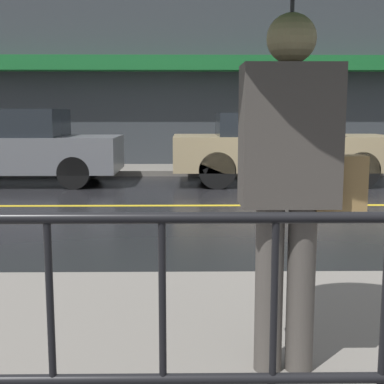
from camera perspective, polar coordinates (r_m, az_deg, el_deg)
ground_plane at (r=8.38m, az=12.12°, el=-1.40°), size 80.00×80.00×0.00m
sidewalk_far at (r=12.93m, az=7.54°, el=2.38°), size 28.00×1.68×0.12m
lane_marking at (r=8.38m, az=12.12°, el=-1.38°), size 25.20×0.12×0.01m
building_storefront at (r=13.86m, az=7.16°, el=13.23°), size 28.00×0.85×5.16m
pedestrian at (r=2.62m, az=10.73°, el=17.38°), size 1.06×1.06×2.16m
car_grey at (r=11.20m, az=-18.16°, el=4.64°), size 3.96×1.74×1.48m
car_tan at (r=10.86m, az=9.37°, el=4.80°), size 4.33×1.77×1.41m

